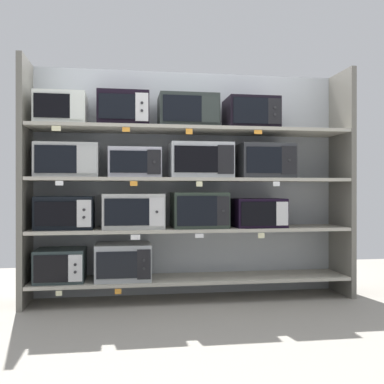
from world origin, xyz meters
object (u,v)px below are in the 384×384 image
(microwave_4, at_px, (199,210))
(microwave_5, at_px, (258,213))
(microwave_1, at_px, (123,261))
(microwave_11, at_px, (123,110))
(microwave_12, at_px, (188,112))
(microwave_13, at_px, (251,114))
(microwave_2, at_px, (65,213))
(microwave_8, at_px, (200,161))
(microwave_0, at_px, (61,265))
(microwave_6, at_px, (68,161))
(microwave_3, at_px, (133,211))
(microwave_9, at_px, (264,161))
(microwave_7, at_px, (135,163))
(microwave_10, at_px, (61,110))

(microwave_4, height_order, microwave_5, microwave_4)
(microwave_1, bearing_deg, microwave_11, 13.85)
(microwave_12, distance_m, microwave_13, 0.60)
(microwave_1, xyz_separation_m, microwave_2, (-0.51, 0.00, 0.44))
(microwave_2, bearing_deg, microwave_8, -0.00)
(microwave_2, relative_size, microwave_5, 1.07)
(microwave_1, xyz_separation_m, microwave_11, (0.00, 0.00, 1.37))
(microwave_12, bearing_deg, microwave_4, -0.14)
(microwave_0, height_order, microwave_1, microwave_1)
(microwave_6, relative_size, microwave_8, 0.96)
(microwave_3, xyz_separation_m, microwave_12, (0.50, -0.00, 0.91))
(microwave_3, relative_size, microwave_4, 1.10)
(microwave_4, xyz_separation_m, microwave_9, (0.63, 0.00, 0.46))
(microwave_11, bearing_deg, microwave_8, -0.01)
(microwave_0, distance_m, microwave_4, 1.33)
(microwave_8, distance_m, microwave_11, 0.84)
(microwave_2, xyz_separation_m, microwave_11, (0.51, 0.00, 0.92))
(microwave_6, bearing_deg, microwave_11, 0.03)
(microwave_8, relative_size, microwave_12, 1.06)
(microwave_4, bearing_deg, microwave_1, 179.97)
(microwave_0, xyz_separation_m, microwave_5, (1.80, 0.00, 0.45))
(microwave_2, height_order, microwave_7, microwave_7)
(microwave_3, bearing_deg, microwave_10, 179.99)
(microwave_11, height_order, microwave_13, microwave_11)
(microwave_4, bearing_deg, microwave_10, 179.98)
(microwave_1, height_order, microwave_10, microwave_10)
(microwave_6, height_order, microwave_9, microwave_9)
(microwave_6, height_order, microwave_11, microwave_11)
(microwave_2, bearing_deg, microwave_4, -0.02)
(microwave_12, bearing_deg, microwave_2, 179.99)
(microwave_2, bearing_deg, microwave_3, -0.01)
(microwave_9, xyz_separation_m, microwave_13, (-0.13, -0.00, 0.44))
(microwave_3, distance_m, microwave_11, 0.92)
(microwave_10, bearing_deg, microwave_12, -0.01)
(microwave_4, xyz_separation_m, microwave_7, (-0.59, 0.00, 0.43))
(microwave_6, xyz_separation_m, microwave_10, (-0.05, 0.00, 0.45))
(microwave_4, height_order, microwave_13, microwave_13)
(microwave_2, bearing_deg, microwave_13, -0.01)
(microwave_2, distance_m, microwave_5, 1.76)
(microwave_1, relative_size, microwave_10, 1.13)
(microwave_4, height_order, microwave_7, microwave_7)
(microwave_0, distance_m, microwave_5, 1.86)
(microwave_11, bearing_deg, microwave_13, -0.02)
(microwave_0, bearing_deg, microwave_3, 0.02)
(microwave_7, height_order, microwave_11, microwave_11)
(microwave_6, distance_m, microwave_12, 1.17)
(microwave_8, distance_m, microwave_9, 0.62)
(microwave_5, bearing_deg, microwave_10, 179.99)
(microwave_7, xyz_separation_m, microwave_9, (1.22, -0.00, 0.03))
(microwave_7, bearing_deg, microwave_8, -0.00)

